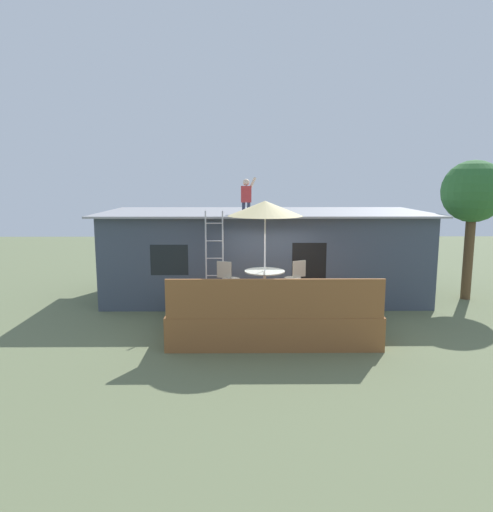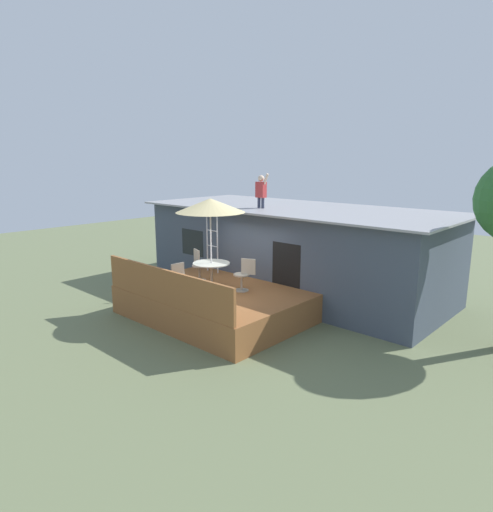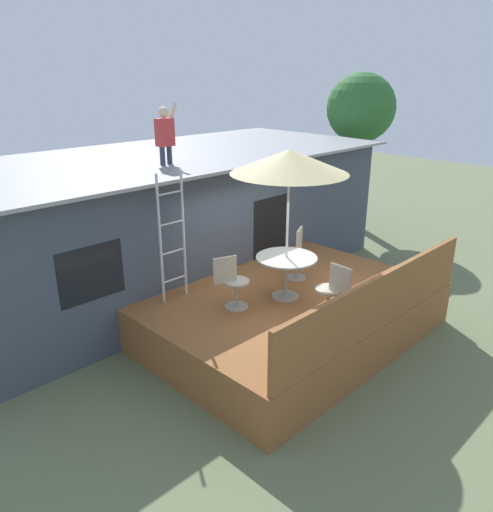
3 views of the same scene
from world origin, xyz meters
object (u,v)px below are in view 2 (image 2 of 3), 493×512
Objects in this scene: patio_table at (211,268)px; patio_umbrella at (210,205)px; step_ladder at (212,238)px; patio_chair_near at (182,279)px; person_figure at (261,189)px; patio_chair_right at (244,275)px; patio_chair_left at (198,265)px.

patio_table is 1.76m from patio_umbrella.
patio_umbrella is 1.15× the size of step_ladder.
step_ladder is at bearing 32.54° from patio_chair_near.
patio_umbrella is at bearing -44.02° from step_ladder.
patio_table is 3.38m from person_figure.
patio_chair_near is at bearing -83.91° from person_figure.
patio_table is at bearing 0.00° from patio_chair_right.
patio_chair_right is at bearing 23.19° from patio_chair_left.
patio_umbrella is 2.76× the size of patio_chair_right.
patio_umbrella is 2.29× the size of person_figure.
person_figure is (0.92, 1.32, 1.54)m from step_ladder.
person_figure reaches higher than patio_table.
patio_chair_left is at bearing -66.33° from step_ladder.
step_ladder is 2.39× the size of patio_chair_left.
patio_table is 1.03m from patio_chair_near.
patio_chair_near is (0.39, -3.66, -2.18)m from person_figure.
patio_chair_left is (0.43, -0.98, -0.64)m from step_ladder.
patio_chair_left and patio_chair_near have the same top height.
person_figure is (-0.45, 2.64, 0.29)m from patio_umbrella.
patio_chair_near is (-0.06, -1.02, -0.13)m from patio_table.
patio_chair_near is at bearing 30.65° from patio_chair_right.
person_figure reaches higher than patio_chair_left.
step_ladder is at bearing 135.98° from patio_umbrella.
patio_umbrella is at bearing 143.13° from patio_table.
patio_chair_near is (0.88, -1.36, 0.00)m from patio_chair_left.
patio_chair_left is 1.00× the size of patio_chair_near.
person_figure is at bearing -87.60° from patio_chair_right.
person_figure is 1.21× the size of patio_chair_left.
patio_table is at bearing -44.02° from step_ladder.
patio_umbrella is 2.76× the size of patio_chair_left.
person_figure reaches higher than patio_umbrella.
patio_table is 1.13× the size of patio_chair_near.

